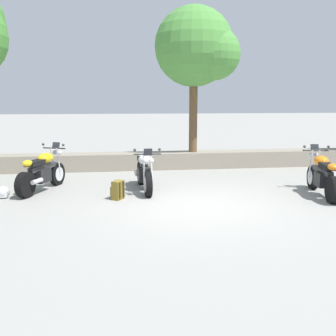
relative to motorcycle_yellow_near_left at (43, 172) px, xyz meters
name	(u,v)px	position (x,y,z in m)	size (l,w,h in m)	color
ground_plane	(200,206)	(3.69, -1.96, -0.49)	(120.00, 120.00, 0.00)	gray
stone_wall	(169,160)	(3.69, 2.84, -0.21)	(36.00, 0.80, 0.55)	gray
motorcycle_yellow_near_left	(43,172)	(0.00, 0.00, 0.00)	(1.03, 1.97, 1.18)	black
motorcycle_white_centre	(144,172)	(2.59, -0.30, 0.00)	(0.67, 2.07, 1.18)	black
motorcycle_orange_far_right	(323,176)	(6.85, -1.43, 0.00)	(0.74, 2.05, 1.18)	black
rider_backpack	(118,189)	(1.90, -1.14, -0.24)	(0.34, 0.35, 0.47)	brown
rider_helmet	(3,192)	(-0.80, -0.65, -0.35)	(0.28, 0.28, 0.28)	silver
leafy_tree_mid_left	(198,49)	(4.63, 2.80, 3.48)	(2.74, 2.61, 4.80)	brown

